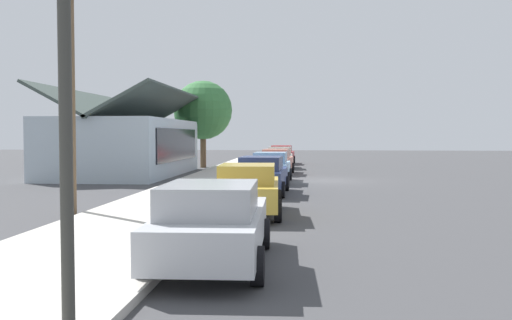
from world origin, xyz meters
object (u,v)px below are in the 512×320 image
car_silver (213,223)px  car_ivory (280,157)px  car_cherry (282,154)px  traffic_light_main (164,36)px  car_mustard (248,189)px  utility_pole_wooden (71,88)px  car_skyblue (271,167)px  car_coral (277,161)px  shade_tree (203,110)px  fire_hydrant_red (261,162)px  car_navy (262,175)px

car_silver → car_ivory: (30.82, 0.01, -0.00)m
car_cherry → traffic_light_main: traffic_light_main is taller
car_mustard → utility_pole_wooden: (-0.33, 5.42, 3.11)m
car_skyblue → car_coral: (6.40, -0.00, -0.00)m
utility_pole_wooden → car_ivory: bearing=-12.4°
shade_tree → fire_hydrant_red: 5.92m
car_mustard → utility_pole_wooden: bearing=90.9°
shade_tree → utility_pole_wooden: utility_pole_wooden is taller
car_navy → traffic_light_main: (-17.47, -0.26, 2.68)m
car_mustard → traffic_light_main: (-11.30, -0.24, 2.68)m
car_cherry → fire_hydrant_red: bearing=171.2°
car_mustard → shade_tree: 25.83m
car_silver → traffic_light_main: bearing=-178.5°
car_skyblue → car_ivory: same height
car_navy → traffic_light_main: 17.67m
car_skyblue → shade_tree: shade_tree is taller
car_silver → traffic_light_main: 5.41m
car_skyblue → utility_pole_wooden: 13.70m
car_silver → car_mustard: bearing=-1.9°
car_cherry → fire_hydrant_red: size_ratio=6.76×
car_silver → car_skyblue: 18.46m
car_mustard → car_coral: size_ratio=0.97×
shade_tree → car_ivory: bearing=-96.7°
fire_hydrant_red → shade_tree: bearing=81.4°
car_ivory → car_cherry: 6.29m
car_coral → car_mustard: bearing=-176.8°
car_mustard → utility_pole_wooden: utility_pole_wooden is taller
shade_tree → traffic_light_main: size_ratio=1.26×
car_ivory → car_skyblue: bearing=178.8°
car_silver → shade_tree: bearing=8.8°
car_mustard → car_ivory: bearing=-2.5°
traffic_light_main → utility_pole_wooden: (10.97, 5.66, 0.44)m
car_cherry → shade_tree: bearing=137.1°
car_mustard → shade_tree: size_ratio=0.71×
car_silver → car_ivory: bearing=-1.7°
fire_hydrant_red → car_skyblue: bearing=-173.3°
car_skyblue → shade_tree: bearing=25.4°
fire_hydrant_red → car_cherry: bearing=-11.7°
car_navy → fire_hydrant_red: bearing=6.2°
shade_tree → utility_pole_wooden: bearing=-179.0°
car_silver → car_cherry: same height
car_ivory → traffic_light_main: traffic_light_main is taller
traffic_light_main → car_cherry: bearing=0.5°
car_cherry → shade_tree: size_ratio=0.73×
car_cherry → traffic_light_main: (-41.80, -0.36, 2.68)m
car_cherry → traffic_light_main: size_ratio=0.92×
shade_tree → fire_hydrant_red: (-0.67, -4.46, -3.83)m
car_mustard → car_ivory: 24.22m
car_skyblue → utility_pole_wooden: size_ratio=0.64×
car_silver → traffic_light_main: size_ratio=0.94×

